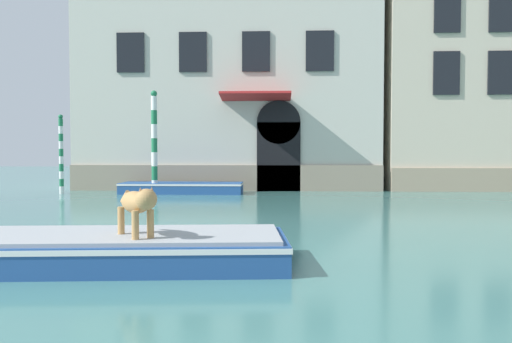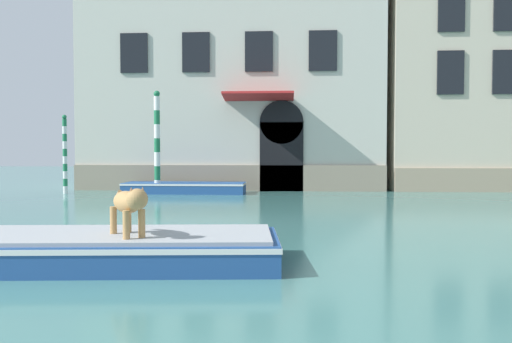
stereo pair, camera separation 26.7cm
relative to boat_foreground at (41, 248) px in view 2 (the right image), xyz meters
The scene contains 7 objects.
palazzo_left 20.43m from the boat_foreground, 86.35° to the left, with size 14.49×7.40×18.72m.
palazzo_right 24.45m from the boat_foreground, 50.99° to the left, with size 12.05×6.13×13.95m.
boat_foreground is the anchor object (origin of this frame).
dog_on_deck 1.68m from the boat_foreground, ahead, with size 0.80×0.99×0.78m.
boat_moored_near_palazzo 13.90m from the boat_foreground, 92.31° to the left, with size 5.28×1.64×0.47m.
mooring_pole_0 14.58m from the boat_foreground, 113.04° to the left, with size 0.19×0.19×3.41m.
mooring_pole_4 13.71m from the boat_foreground, 97.04° to the left, with size 0.26×0.26×4.42m.
Camera 2 is at (6.02, -1.16, 1.80)m, focal length 35.00 mm.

